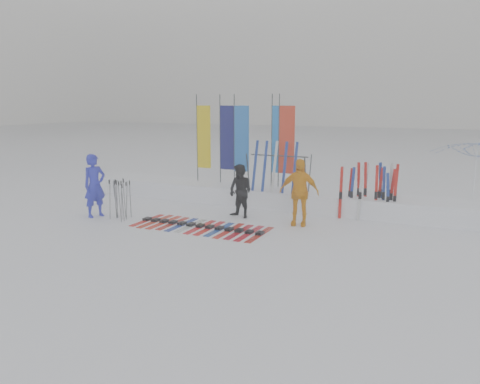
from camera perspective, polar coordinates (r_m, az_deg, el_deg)
The scene contains 11 objects.
ground at distance 12.23m, azimuth -4.07°, elevation -5.81°, with size 120.00×120.00×0.00m, color white.
snow_bank at distance 16.20m, azimuth 3.88°, elevation -0.58°, with size 14.00×1.60×0.60m, color white.
person_blue at distance 15.12m, azimuth -17.30°, elevation 0.75°, with size 0.71×0.47×1.96m, color #1F25B9.
person_black at distance 14.33m, azimuth 0.05°, elevation 0.09°, with size 0.80×0.63×1.65m, color black.
person_yellow at distance 13.54m, azimuth 7.21°, elevation -0.02°, with size 1.14×0.47×1.94m, color #F4A00F.
tent_canopy at distance 15.89m, azimuth 26.61°, elevation 1.42°, with size 2.65×2.70×2.43m, color white.
ski_row at distance 13.42m, azimuth -4.84°, elevation -4.16°, with size 3.86×1.70×0.07m.
pole_cluster at distance 14.67m, azimuth -14.44°, elevation -0.91°, with size 0.60×0.69×1.25m.
feather_flags at distance 16.62m, azimuth 0.74°, elevation 6.50°, with size 3.83×0.23×3.20m.
ski_rack at distance 15.52m, azimuth 4.73°, elevation 2.96°, with size 2.04×0.80×1.23m.
upright_skis at distance 14.88m, azimuth 15.90°, elevation -0.00°, with size 1.61×0.93×1.70m.
Camera 1 is at (5.76, -10.21, 3.49)m, focal length 35.00 mm.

